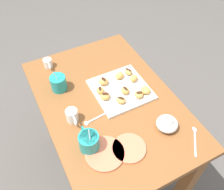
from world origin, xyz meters
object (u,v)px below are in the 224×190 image
(beignet_0, at_px, (125,91))
(beignet_4, at_px, (105,96))
(cream_pitcher_white, at_px, (72,115))
(coffee_mug_teal_left, at_px, (89,141))
(ice_cream_bowl, at_px, (167,123))
(saucer_coral_left, at_px, (129,148))
(beignet_8, at_px, (134,78))
(beignet_7, at_px, (120,76))
(coffee_mug_teal_right, at_px, (58,82))
(saucer_coral_right, at_px, (105,153))
(pastry_plate_square, at_px, (121,90))
(chocolate_sauce_pitcher, at_px, (48,63))
(beignet_9, at_px, (146,90))
(dining_table, at_px, (109,117))
(beignet_1, at_px, (128,72))
(beignet_5, at_px, (121,100))
(beignet_2, at_px, (104,82))
(beignet_6, at_px, (139,95))
(beignet_3, at_px, (100,91))

(beignet_0, xyz_separation_m, beignet_4, (0.02, 0.11, 0.00))
(cream_pitcher_white, bearing_deg, coffee_mug_teal_left, -175.86)
(ice_cream_bowl, relative_size, saucer_coral_left, 0.68)
(beignet_8, bearing_deg, beignet_7, 47.08)
(coffee_mug_teal_right, relative_size, beignet_0, 2.72)
(coffee_mug_teal_right, bearing_deg, beignet_4, -135.95)
(cream_pitcher_white, bearing_deg, beignet_4, -78.03)
(saucer_coral_right, bearing_deg, pastry_plate_square, -39.05)
(chocolate_sauce_pitcher, distance_m, beignet_9, 0.61)
(dining_table, height_order, beignet_0, beignet_0)
(coffee_mug_teal_right, bearing_deg, beignet_1, -102.26)
(ice_cream_bowl, xyz_separation_m, beignet_5, (0.23, 0.13, -0.00))
(pastry_plate_square, height_order, beignet_7, beignet_7)
(beignet_9, bearing_deg, chocolate_sauce_pitcher, 41.13)
(chocolate_sauce_pitcher, height_order, saucer_coral_right, chocolate_sauce_pitcher)
(saucer_coral_right, relative_size, beignet_2, 3.39)
(chocolate_sauce_pitcher, relative_size, saucer_coral_left, 0.59)
(dining_table, xyz_separation_m, coffee_mug_teal_left, (-0.21, 0.20, 0.20))
(chocolate_sauce_pitcher, distance_m, beignet_6, 0.59)
(chocolate_sauce_pitcher, xyz_separation_m, beignet_1, (-0.29, -0.39, -0.00))
(saucer_coral_left, bearing_deg, beignet_8, -33.13)
(beignet_0, relative_size, beignet_9, 0.89)
(coffee_mug_teal_right, height_order, beignet_8, coffee_mug_teal_right)
(beignet_4, bearing_deg, ice_cream_bowl, -147.08)
(coffee_mug_teal_right, distance_m, chocolate_sauce_pitcher, 0.20)
(coffee_mug_teal_left, distance_m, beignet_0, 0.37)
(saucer_coral_right, xyz_separation_m, beignet_2, (0.39, -0.18, 0.03))
(beignet_4, bearing_deg, beignet_7, -54.52)
(coffee_mug_teal_right, bearing_deg, beignet_6, -127.06)
(chocolate_sauce_pitcher, xyz_separation_m, beignet_6, (-0.47, -0.35, 0.00))
(beignet_6, bearing_deg, cream_pitcher_white, 85.42)
(beignet_4, bearing_deg, beignet_5, -134.60)
(beignet_3, relative_size, beignet_5, 0.80)
(beignet_3, distance_m, beignet_9, 0.25)
(saucer_coral_left, height_order, beignet_5, beignet_5)
(coffee_mug_teal_right, relative_size, saucer_coral_left, 0.86)
(beignet_2, height_order, beignet_3, beignet_2)
(dining_table, distance_m, beignet_2, 0.22)
(saucer_coral_left, distance_m, beignet_6, 0.31)
(saucer_coral_right, relative_size, beignet_5, 3.37)
(coffee_mug_teal_right, relative_size, beignet_7, 2.41)
(saucer_coral_left, distance_m, beignet_8, 0.43)
(cream_pitcher_white, relative_size, beignet_7, 1.87)
(beignet_3, bearing_deg, saucer_coral_left, 176.03)
(beignet_2, distance_m, beignet_4, 0.11)
(coffee_mug_teal_right, bearing_deg, ice_cream_bowl, -142.20)
(pastry_plate_square, relative_size, saucer_coral_left, 1.89)
(beignet_4, distance_m, beignet_5, 0.09)
(saucer_coral_right, relative_size, beignet_9, 3.25)
(ice_cream_bowl, bearing_deg, beignet_0, 15.40)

